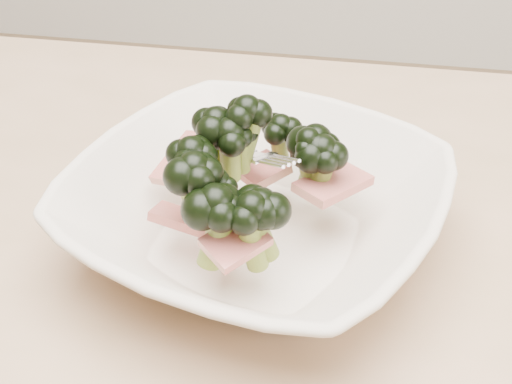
% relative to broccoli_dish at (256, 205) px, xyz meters
% --- Properties ---
extents(broccoli_dish, '(0.34, 0.34, 0.12)m').
position_rel_broccoli_dish_xyz_m(broccoli_dish, '(0.00, 0.00, 0.00)').
color(broccoli_dish, beige).
rests_on(broccoli_dish, dining_table).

